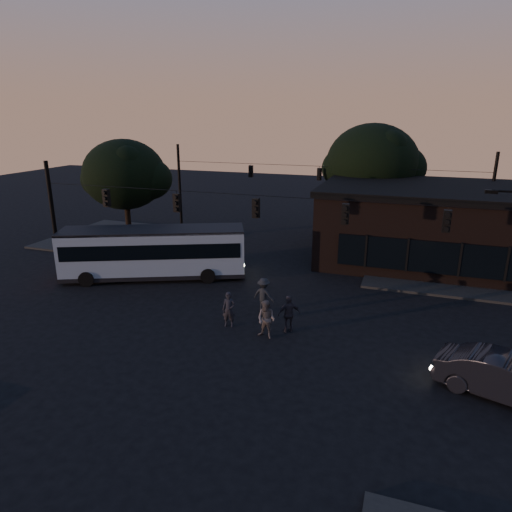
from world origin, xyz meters
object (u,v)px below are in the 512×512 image
(pedestrian_b, at_px, (266,319))
(pedestrian_d, at_px, (264,295))
(building, at_px, (433,224))
(pedestrian_c, at_px, (289,314))
(car, at_px, (507,378))
(pedestrian_a, at_px, (229,310))
(bus, at_px, (154,250))

(pedestrian_b, bearing_deg, pedestrian_d, 121.83)
(pedestrian_b, relative_size, pedestrian_d, 1.00)
(building, relative_size, pedestrian_c, 8.24)
(car, height_order, pedestrian_a, pedestrian_a)
(pedestrian_a, height_order, pedestrian_b, pedestrian_b)
(pedestrian_a, bearing_deg, pedestrian_b, -25.73)
(building, xyz_separation_m, pedestrian_d, (-8.50, -12.15, -1.77))
(pedestrian_a, distance_m, pedestrian_c, 2.98)
(building, relative_size, pedestrian_a, 8.62)
(pedestrian_b, bearing_deg, building, 74.98)
(car, height_order, pedestrian_b, pedestrian_b)
(car, height_order, pedestrian_c, pedestrian_c)
(pedestrian_c, height_order, pedestrian_d, pedestrian_d)
(building, bearing_deg, pedestrian_a, -123.60)
(bus, relative_size, car, 2.34)
(pedestrian_b, bearing_deg, pedestrian_a, 176.67)
(pedestrian_b, distance_m, pedestrian_c, 1.26)
(pedestrian_b, bearing_deg, bus, 160.64)
(building, height_order, pedestrian_c, building)
(pedestrian_b, height_order, pedestrian_c, pedestrian_b)
(building, height_order, pedestrian_d, building)
(pedestrian_a, distance_m, pedestrian_b, 2.19)
(bus, height_order, pedestrian_c, bus)
(bus, distance_m, pedestrian_c, 11.20)
(pedestrian_a, bearing_deg, car, -21.38)
(bus, distance_m, car, 20.48)
(pedestrian_b, height_order, pedestrian_d, pedestrian_d)
(car, relative_size, pedestrian_c, 2.65)
(building, height_order, pedestrian_a, building)
(bus, relative_size, pedestrian_b, 6.19)
(pedestrian_c, distance_m, pedestrian_d, 2.67)
(building, xyz_separation_m, pedestrian_c, (-6.61, -14.04, -1.77))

